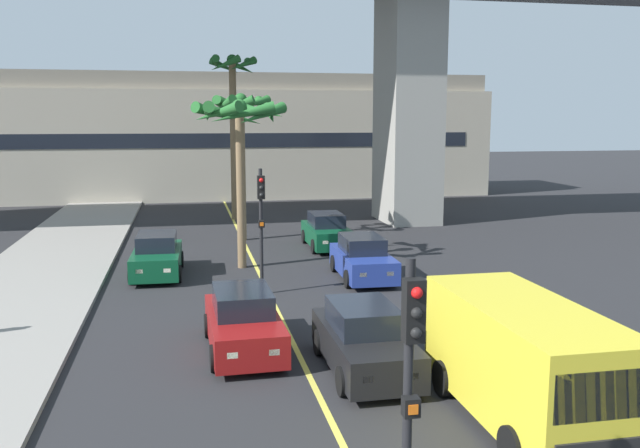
# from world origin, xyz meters

# --- Properties ---
(lane_stripe_center) EXTENTS (0.14, 56.00, 0.01)m
(lane_stripe_center) POSITION_xyz_m (0.00, 24.00, 0.00)
(lane_stripe_center) COLOR #DBCC4C
(lane_stripe_center) RESTS_ON ground
(pier_building_backdrop) EXTENTS (39.82, 8.04, 8.97)m
(pier_building_backdrop) POSITION_xyz_m (0.00, 52.22, 4.42)
(pier_building_backdrop) COLOR #BCB29E
(pier_building_backdrop) RESTS_ON ground
(car_queue_front) EXTENTS (1.87, 4.12, 1.56)m
(car_queue_front) POSITION_xyz_m (3.58, 30.27, 0.72)
(car_queue_front) COLOR #0C4728
(car_queue_front) RESTS_ON ground
(car_queue_second) EXTENTS (1.92, 4.15, 1.56)m
(car_queue_second) POSITION_xyz_m (3.64, 24.19, 0.72)
(car_queue_second) COLOR navy
(car_queue_second) RESTS_ON ground
(car_queue_third) EXTENTS (1.90, 4.14, 1.56)m
(car_queue_third) POSITION_xyz_m (-1.31, 17.29, 0.72)
(car_queue_third) COLOR maroon
(car_queue_third) RESTS_ON ground
(car_queue_fourth) EXTENTS (1.85, 4.11, 1.56)m
(car_queue_fourth) POSITION_xyz_m (1.32, 15.35, 0.72)
(car_queue_fourth) COLOR black
(car_queue_fourth) RESTS_ON ground
(car_queue_fifth) EXTENTS (1.93, 4.15, 1.56)m
(car_queue_fifth) POSITION_xyz_m (-3.76, 26.18, 0.72)
(car_queue_fifth) COLOR #0C4728
(car_queue_fifth) RESTS_ON ground
(delivery_van) EXTENTS (2.16, 5.25, 2.36)m
(delivery_van) POSITION_xyz_m (3.56, 12.06, 1.29)
(delivery_van) COLOR yellow
(delivery_van) RESTS_ON ground
(traffic_light_median_near) EXTENTS (0.24, 0.37, 4.20)m
(traffic_light_median_near) POSITION_xyz_m (-0.06, 8.18, 2.71)
(traffic_light_median_near) COLOR black
(traffic_light_median_near) RESTS_ON ground
(traffic_light_median_far) EXTENTS (0.24, 0.37, 4.20)m
(traffic_light_median_far) POSITION_xyz_m (-0.24, 22.61, 2.71)
(traffic_light_median_far) COLOR black
(traffic_light_median_far) RESTS_ON ground
(palm_tree_near_median) EXTENTS (2.80, 2.92, 9.34)m
(palm_tree_near_median) POSITION_xyz_m (0.17, 39.75, 7.12)
(palm_tree_near_median) COLOR brown
(palm_tree_near_median) RESTS_ON ground
(palm_tree_mid_median) EXTENTS (3.69, 3.67, 6.53)m
(palm_tree_mid_median) POSITION_xyz_m (-0.57, 26.85, 5.53)
(palm_tree_mid_median) COLOR brown
(palm_tree_mid_median) RESTS_ON ground
(palm_tree_far_median) EXTENTS (2.83, 2.90, 6.97)m
(palm_tree_far_median) POSITION_xyz_m (0.01, 32.92, 5.72)
(palm_tree_far_median) COLOR brown
(palm_tree_far_median) RESTS_ON ground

